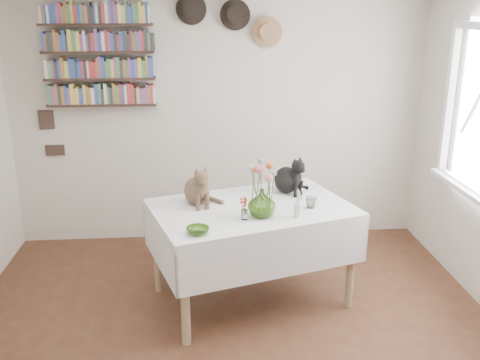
{
  "coord_description": "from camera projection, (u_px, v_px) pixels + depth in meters",
  "views": [
    {
      "loc": [
        -0.21,
        -2.9,
        2.26
      ],
      "look_at": [
        0.09,
        0.84,
        1.05
      ],
      "focal_mm": 40.0,
      "sensor_mm": 36.0,
      "label": 1
    }
  ],
  "objects": [
    {
      "name": "tabby_cat",
      "position": [
        197.0,
        183.0,
        4.13
      ],
      "size": [
        0.3,
        0.34,
        0.33
      ],
      "primitive_type": null,
      "rotation": [
        0.0,
        0.0,
        0.29
      ],
      "color": "brown",
      "rests_on": "dining_table"
    },
    {
      "name": "dining_table",
      "position": [
        252.0,
        230.0,
        4.18
      ],
      "size": [
        1.71,
        1.36,
        0.8
      ],
      "color": "white",
      "rests_on": "room"
    },
    {
      "name": "porcelain_figurine",
      "position": [
        303.0,
        195.0,
        4.25
      ],
      "size": [
        0.05,
        0.05,
        0.1
      ],
      "color": "white",
      "rests_on": "dining_table"
    },
    {
      "name": "room",
      "position": [
        237.0,
        192.0,
        3.08
      ],
      "size": [
        4.08,
        4.58,
        2.58
      ],
      "color": "brown",
      "rests_on": "ground"
    },
    {
      "name": "flower_vase",
      "position": [
        262.0,
        203.0,
        3.89
      ],
      "size": [
        0.21,
        0.21,
        0.21
      ],
      "primitive_type": "imported",
      "rotation": [
        0.0,
        0.0,
        0.01
      ],
      "color": "#79AD3B",
      "rests_on": "dining_table"
    },
    {
      "name": "black_cat",
      "position": [
        287.0,
        173.0,
        4.4
      ],
      "size": [
        0.35,
        0.35,
        0.33
      ],
      "primitive_type": null,
      "rotation": [
        0.0,
        0.0,
        0.7
      ],
      "color": "black",
      "rests_on": "dining_table"
    },
    {
      "name": "candlestick",
      "position": [
        298.0,
        209.0,
        3.89
      ],
      "size": [
        0.06,
        0.06,
        0.2
      ],
      "color": "white",
      "rests_on": "dining_table"
    },
    {
      "name": "flower_bouquet",
      "position": [
        262.0,
        172.0,
        3.83
      ],
      "size": [
        0.17,
        0.13,
        0.39
      ],
      "color": "#4C7233",
      "rests_on": "flower_vase"
    },
    {
      "name": "bookshelf_unit",
      "position": [
        99.0,
        56.0,
        4.86
      ],
      "size": [
        1.0,
        0.16,
        0.91
      ],
      "color": "#2F1F17",
      "rests_on": "room"
    },
    {
      "name": "green_bowl",
      "position": [
        198.0,
        231.0,
        3.61
      ],
      "size": [
        0.17,
        0.17,
        0.05
      ],
      "primitive_type": "imported",
      "rotation": [
        0.0,
        0.0,
        0.1
      ],
      "color": "#79AD3B",
      "rests_on": "dining_table"
    },
    {
      "name": "wall_hats",
      "position": [
        232.0,
        19.0,
        4.88
      ],
      "size": [
        0.98,
        0.09,
        0.48
      ],
      "color": "black",
      "rests_on": "room"
    },
    {
      "name": "berry_jar",
      "position": [
        244.0,
        208.0,
        3.84
      ],
      "size": [
        0.05,
        0.05,
        0.19
      ],
      "color": "white",
      "rests_on": "dining_table"
    },
    {
      "name": "wall_art_plaques",
      "position": [
        50.0,
        133.0,
        5.11
      ],
      "size": [
        0.21,
        0.02,
        0.44
      ],
      "color": "#38281E",
      "rests_on": "room"
    },
    {
      "name": "drinking_glass",
      "position": [
        311.0,
        203.0,
        4.08
      ],
      "size": [
        0.12,
        0.12,
        0.08
      ],
      "primitive_type": "imported",
      "rotation": [
        0.0,
        0.0,
        0.55
      ],
      "color": "white",
      "rests_on": "dining_table"
    }
  ]
}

